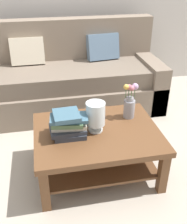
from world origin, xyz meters
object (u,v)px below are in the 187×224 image
(flower_pitcher, at_px, (130,103))
(book_stack_main, at_px, (68,124))
(couch, at_px, (71,80))
(glass_hurricane_vase, at_px, (95,115))
(coffee_table, at_px, (97,142))

(flower_pitcher, bearing_deg, book_stack_main, -162.05)
(flower_pitcher, bearing_deg, couch, 109.31)
(book_stack_main, distance_m, glass_hurricane_vase, 0.24)
(coffee_table, xyz_separation_m, flower_pitcher, (0.33, 0.17, 0.26))
(coffee_table, relative_size, book_stack_main, 3.30)
(couch, xyz_separation_m, glass_hurricane_vase, (0.05, -1.29, 0.22))
(couch, bearing_deg, flower_pitcher, -70.69)
(glass_hurricane_vase, bearing_deg, book_stack_main, -173.96)
(coffee_table, height_order, book_stack_main, book_stack_main)
(couch, distance_m, coffee_table, 1.31)
(book_stack_main, xyz_separation_m, glass_hurricane_vase, (0.23, 0.02, 0.05))
(couch, distance_m, glass_hurricane_vase, 1.31)
(coffee_table, xyz_separation_m, glass_hurricane_vase, (-0.01, 0.01, 0.27))
(flower_pitcher, bearing_deg, glass_hurricane_vase, -154.89)
(coffee_table, distance_m, book_stack_main, 0.33)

